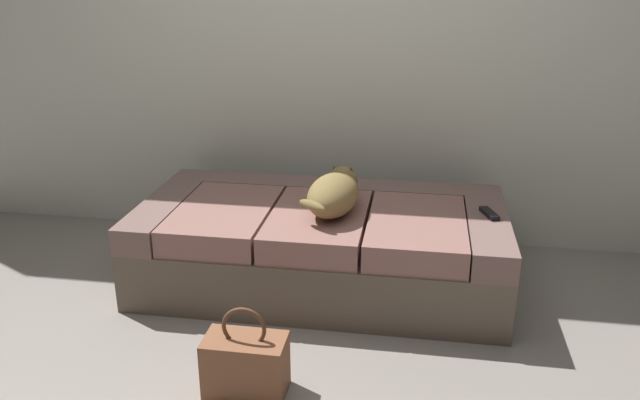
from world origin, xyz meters
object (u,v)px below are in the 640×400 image
dog_tan (335,192)px  handbag (246,364)px  tv_remote (489,213)px  couch (322,245)px

dog_tan → handbag: bearing=-103.8°
dog_tan → tv_remote: 0.76m
couch → dog_tan: 0.33m
couch → tv_remote: (0.83, -0.00, 0.23)m
couch → handbag: couch is taller
tv_remote → handbag: size_ratio=0.40×
dog_tan → tv_remote: bearing=4.4°
tv_remote → handbag: tv_remote is taller
dog_tan → handbag: size_ratio=1.51×
tv_remote → dog_tan: bearing=164.8°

